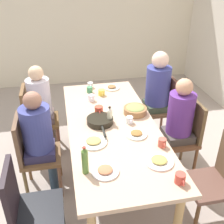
{
  "coord_description": "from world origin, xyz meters",
  "views": [
    {
      "loc": [
        2.35,
        -0.47,
        2.22
      ],
      "look_at": [
        0.0,
        0.0,
        0.88
      ],
      "focal_mm": 43.79,
      "sensor_mm": 36.0,
      "label": 1
    }
  ],
  "objects_px": {
    "person_2": "(157,89)",
    "bottle_1": "(85,161)",
    "cup_6": "(90,85)",
    "bottle_0": "(110,116)",
    "chair_1": "(27,206)",
    "cup_2": "(91,98)",
    "chair_2": "(162,105)",
    "plate_4": "(112,87)",
    "cup_3": "(180,178)",
    "person_0": "(179,120)",
    "cup_1": "(102,93)",
    "bowl_0": "(135,110)",
    "serving_pan": "(100,121)",
    "cup_5": "(90,90)",
    "person_4": "(41,103)",
    "plate_1": "(136,134)",
    "plate_2": "(93,142)",
    "plate_0": "(105,171)",
    "cup_7": "(162,143)",
    "person_3": "(39,135)",
    "chair_4": "(35,117)",
    "cup_4": "(99,111)",
    "chair_0": "(184,134)",
    "chair_5": "(218,177)",
    "plate_3": "(159,161)",
    "dining_table": "(112,131)",
    "cup_0": "(130,120)",
    "chair_3": "(32,151)"
  },
  "relations": [
    {
      "from": "plate_2",
      "to": "cup_0",
      "type": "distance_m",
      "value": 0.5
    },
    {
      "from": "chair_3",
      "to": "cup_3",
      "type": "relative_size",
      "value": 7.67
    },
    {
      "from": "cup_6",
      "to": "bottle_0",
      "type": "bearing_deg",
      "value": 5.05
    },
    {
      "from": "serving_pan",
      "to": "cup_2",
      "type": "height_order",
      "value": "cup_2"
    },
    {
      "from": "person_4",
      "to": "plate_1",
      "type": "height_order",
      "value": "person_4"
    },
    {
      "from": "bowl_0",
      "to": "serving_pan",
      "type": "xyz_separation_m",
      "value": [
        0.13,
        -0.41,
        -0.01
      ]
    },
    {
      "from": "plate_3",
      "to": "bottle_1",
      "type": "relative_size",
      "value": 0.97
    },
    {
      "from": "plate_0",
      "to": "cup_1",
      "type": "distance_m",
      "value": 1.42
    },
    {
      "from": "person_4",
      "to": "plate_2",
      "type": "relative_size",
      "value": 4.6
    },
    {
      "from": "chair_1",
      "to": "chair_2",
      "type": "height_order",
      "value": "same"
    },
    {
      "from": "chair_0",
      "to": "cup_5",
      "type": "distance_m",
      "value": 1.29
    },
    {
      "from": "person_0",
      "to": "cup_4",
      "type": "relative_size",
      "value": 9.38
    },
    {
      "from": "cup_3",
      "to": "cup_5",
      "type": "bearing_deg",
      "value": -164.87
    },
    {
      "from": "chair_1",
      "to": "bottle_1",
      "type": "height_order",
      "value": "bottle_1"
    },
    {
      "from": "chair_1",
      "to": "chair_5",
      "type": "height_order",
      "value": "same"
    },
    {
      "from": "chair_5",
      "to": "cup_3",
      "type": "bearing_deg",
      "value": -67.46
    },
    {
      "from": "chair_0",
      "to": "person_4",
      "type": "height_order",
      "value": "person_4"
    },
    {
      "from": "dining_table",
      "to": "person_0",
      "type": "xyz_separation_m",
      "value": [
        -0.0,
        0.74,
        0.04
      ]
    },
    {
      "from": "cup_3",
      "to": "bottle_0",
      "type": "xyz_separation_m",
      "value": [
        -0.96,
        -0.36,
        0.05
      ]
    },
    {
      "from": "chair_1",
      "to": "plate_0",
      "type": "relative_size",
      "value": 4.0
    },
    {
      "from": "chair_1",
      "to": "person_2",
      "type": "distance_m",
      "value": 2.14
    },
    {
      "from": "cup_5",
      "to": "cup_6",
      "type": "relative_size",
      "value": 1.01
    },
    {
      "from": "cup_7",
      "to": "cup_2",
      "type": "bearing_deg",
      "value": -153.89
    },
    {
      "from": "person_0",
      "to": "person_2",
      "type": "xyz_separation_m",
      "value": [
        -0.72,
        0.0,
        0.05
      ]
    },
    {
      "from": "chair_2",
      "to": "person_3",
      "type": "height_order",
      "value": "person_3"
    },
    {
      "from": "person_0",
      "to": "bowl_0",
      "type": "relative_size",
      "value": 4.63
    },
    {
      "from": "plate_2",
      "to": "bottle_1",
      "type": "bearing_deg",
      "value": -16.91
    },
    {
      "from": "cup_1",
      "to": "cup_4",
      "type": "xyz_separation_m",
      "value": [
        0.48,
        -0.11,
        0.01
      ]
    },
    {
      "from": "chair_1",
      "to": "person_4",
      "type": "distance_m",
      "value": 1.45
    },
    {
      "from": "person_2",
      "to": "bottle_1",
      "type": "height_order",
      "value": "person_2"
    },
    {
      "from": "person_4",
      "to": "chair_5",
      "type": "height_order",
      "value": "person_4"
    },
    {
      "from": "plate_4",
      "to": "cup_3",
      "type": "bearing_deg",
      "value": 5.36
    },
    {
      "from": "chair_0",
      "to": "bottle_1",
      "type": "xyz_separation_m",
      "value": [
        0.67,
        -1.18,
        0.34
      ]
    },
    {
      "from": "person_3",
      "to": "chair_4",
      "type": "height_order",
      "value": "person_3"
    },
    {
      "from": "cup_4",
      "to": "plate_1",
      "type": "bearing_deg",
      "value": 32.25
    },
    {
      "from": "chair_1",
      "to": "cup_2",
      "type": "xyz_separation_m",
      "value": [
        -1.3,
        0.69,
        0.26
      ]
    },
    {
      "from": "person_0",
      "to": "cup_1",
      "type": "xyz_separation_m",
      "value": [
        -0.71,
        -0.73,
        0.07
      ]
    },
    {
      "from": "bowl_0",
      "to": "person_0",
      "type": "bearing_deg",
      "value": 67.58
    },
    {
      "from": "cup_4",
      "to": "person_0",
      "type": "bearing_deg",
      "value": 74.41
    },
    {
      "from": "plate_4",
      "to": "cup_0",
      "type": "bearing_deg",
      "value": 0.78
    },
    {
      "from": "serving_pan",
      "to": "plate_0",
      "type": "bearing_deg",
      "value": -5.99
    },
    {
      "from": "chair_4",
      "to": "bowl_0",
      "type": "xyz_separation_m",
      "value": [
        0.54,
        1.13,
        0.27
      ]
    },
    {
      "from": "chair_2",
      "to": "person_2",
      "type": "distance_m",
      "value": 0.25
    },
    {
      "from": "dining_table",
      "to": "cup_7",
      "type": "height_order",
      "value": "cup_7"
    },
    {
      "from": "cup_4",
      "to": "bottle_1",
      "type": "height_order",
      "value": "bottle_1"
    },
    {
      "from": "serving_pan",
      "to": "cup_5",
      "type": "distance_m",
      "value": 0.77
    },
    {
      "from": "chair_0",
      "to": "plate_0",
      "type": "relative_size",
      "value": 4.0
    },
    {
      "from": "cup_5",
      "to": "bottle_1",
      "type": "xyz_separation_m",
      "value": [
        1.49,
        -0.22,
        0.08
      ]
    },
    {
      "from": "person_3",
      "to": "cup_7",
      "type": "height_order",
      "value": "person_3"
    },
    {
      "from": "plate_2",
      "to": "cup_0",
      "type": "xyz_separation_m",
      "value": [
        -0.28,
        0.42,
        0.02
      ]
    }
  ]
}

